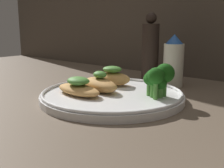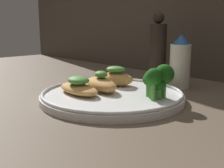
# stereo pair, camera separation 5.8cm
# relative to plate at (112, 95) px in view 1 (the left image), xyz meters

# --- Properties ---
(ground_plane) EXTENTS (1.80, 1.80, 0.01)m
(ground_plane) POSITION_rel_plate_xyz_m (0.00, 0.00, -0.01)
(ground_plane) COLOR brown
(plate) EXTENTS (0.30, 0.30, 0.02)m
(plate) POSITION_rel_plate_xyz_m (0.00, 0.00, 0.00)
(plate) COLOR white
(plate) RESTS_ON ground_plane
(grilled_meat_front) EXTENTS (0.12, 0.06, 0.04)m
(grilled_meat_front) POSITION_rel_plate_xyz_m (-0.05, -0.05, 0.02)
(grilled_meat_front) COLOR tan
(grilled_meat_front) RESTS_ON plate
(grilled_meat_middle) EXTENTS (0.12, 0.08, 0.04)m
(grilled_meat_middle) POSITION_rel_plate_xyz_m (-0.03, 0.00, 0.02)
(grilled_meat_middle) COLOR tan
(grilled_meat_middle) RESTS_ON plate
(grilled_meat_back) EXTENTS (0.10, 0.08, 0.05)m
(grilled_meat_back) POSITION_rel_plate_xyz_m (-0.05, 0.06, 0.02)
(grilled_meat_back) COLOR tan
(grilled_meat_back) RESTS_ON plate
(broccoli_bunch) EXTENTS (0.06, 0.07, 0.07)m
(broccoli_bunch) POSITION_rel_plate_xyz_m (0.09, 0.04, 0.04)
(broccoli_bunch) COLOR #4C8E38
(broccoli_bunch) RESTS_ON plate
(sauce_bottle) EXTENTS (0.05, 0.05, 0.13)m
(sauce_bottle) POSITION_rel_plate_xyz_m (0.03, 0.20, 0.05)
(sauce_bottle) COLOR silver
(sauce_bottle) RESTS_ON ground_plane
(pepper_grinder) EXTENTS (0.04, 0.04, 0.19)m
(pepper_grinder) POSITION_rel_plate_xyz_m (-0.04, 0.20, 0.07)
(pepper_grinder) COLOR black
(pepper_grinder) RESTS_ON ground_plane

